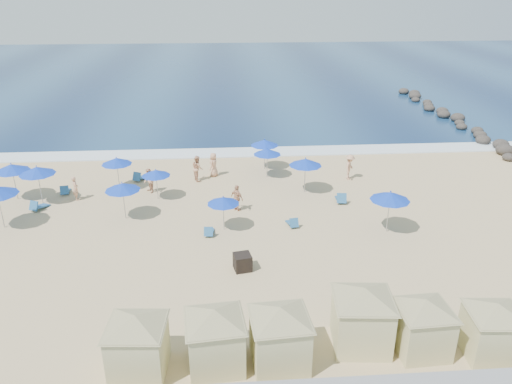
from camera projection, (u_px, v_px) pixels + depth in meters
ground at (223, 241)px, 28.13m from camera, size 160.00×160.00×0.00m
ocean at (219, 73)px, 78.56m from camera, size 160.00×80.00×0.06m
surf_line at (221, 153)px, 42.33m from camera, size 160.00×2.50×0.08m
rock_jetty at (448, 116)px, 52.42m from camera, size 2.56×26.66×0.96m
trash_bin at (243, 262)px, 25.25m from camera, size 0.99×0.99×0.85m
cabana_0 at (137, 336)px, 18.27m from camera, size 4.36×4.36×2.74m
cabana_1 at (215, 330)px, 18.52m from camera, size 4.44×4.44×2.80m
cabana_2 at (280, 328)px, 18.62m from camera, size 4.48×4.48×2.82m
cabana_3 at (363, 309)px, 19.55m from camera, size 4.71×4.71×2.96m
cabana_4 at (424, 319)px, 19.30m from camera, size 4.21×4.21×2.65m
cabana_5 at (494, 323)px, 19.08m from camera, size 4.19×4.19×2.63m
umbrella_0 at (12, 168)px, 32.66m from camera, size 2.27×2.27×2.59m
umbrella_2 at (37, 170)px, 32.10m from camera, size 2.30×2.30×2.62m
umbrella_3 at (122, 187)px, 30.02m from camera, size 2.14×2.14×2.43m
umbrella_4 at (117, 161)px, 34.39m from camera, size 2.09×2.09×2.38m
umbrella_5 at (156, 173)px, 32.86m from camera, size 1.89×1.89×2.15m
umbrella_6 at (223, 201)px, 28.74m from camera, size 1.89×1.89×2.15m
umbrella_7 at (267, 152)px, 36.47m from camera, size 2.03×2.03×2.31m
umbrella_8 at (265, 143)px, 38.10m from camera, size 2.14×2.14×2.43m
umbrella_9 at (306, 162)px, 33.76m from camera, size 2.24×2.24×2.55m
umbrella_10 at (390, 196)px, 28.33m from camera, size 2.29×2.29×2.61m
beach_chair_0 at (38, 206)px, 31.89m from camera, size 1.07×1.45×0.73m
beach_chair_1 at (65, 190)px, 34.28m from camera, size 0.76×1.35×0.70m
beach_chair_2 at (140, 177)px, 36.56m from camera, size 1.11×1.48×0.74m
beach_chair_3 at (209, 231)px, 28.76m from camera, size 0.59×1.19×0.64m
beach_chair_4 at (292, 223)px, 29.78m from camera, size 0.70×1.24×0.65m
beach_chair_5 at (341, 198)px, 32.98m from camera, size 0.79×1.47×0.77m
beachgoer_0 at (75, 188)px, 33.14m from camera, size 0.63×0.72×1.65m
beachgoer_1 at (149, 181)px, 34.25m from camera, size 0.98×1.05×1.72m
beachgoer_2 at (237, 198)px, 31.54m from camera, size 1.00×1.03×1.74m
beachgoer_3 at (350, 167)px, 36.56m from camera, size 1.18×1.39×1.87m
beachgoer_4 at (214, 165)px, 37.15m from camera, size 0.90×1.04×1.79m
beachgoer_5 at (197, 168)px, 36.32m from camera, size 0.98×1.10×1.88m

